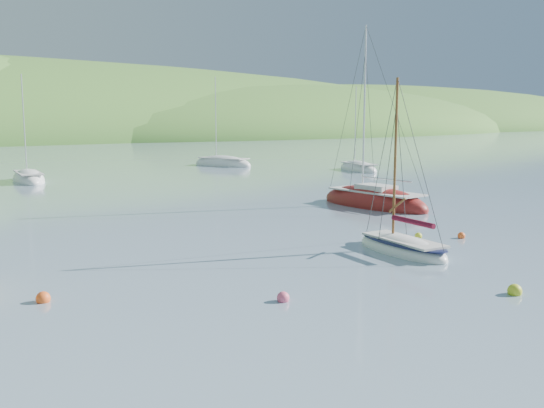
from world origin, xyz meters
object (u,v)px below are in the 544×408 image
daysailer_white (402,248)px  distant_sloop_b (223,164)px  sloop_red (374,203)px  distant_sloop_a (29,180)px  distant_sloop_d (358,169)px

daysailer_white → distant_sloop_b: 48.53m
sloop_red → distant_sloop_a: bearing=114.5°
sloop_red → distant_sloop_a: sloop_red is taller
daysailer_white → distant_sloop_b: bearing=75.8°
distant_sloop_b → distant_sloop_d: size_ratio=1.15×
distant_sloop_a → distant_sloop_d: bearing=-10.0°
distant_sloop_a → distant_sloop_b: distant_sloop_b is taller
sloop_red → distant_sloop_d: 26.76m
daysailer_white → sloop_red: size_ratio=0.64×
distant_sloop_a → distant_sloop_d: 34.12m
sloop_red → distant_sloop_b: sloop_red is taller
distant_sloop_b → distant_sloop_d: 16.93m
daysailer_white → distant_sloop_b: distant_sloop_b is taller
daysailer_white → distant_sloop_a: size_ratio=0.78×
distant_sloop_b → distant_sloop_a: bearing=170.6°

